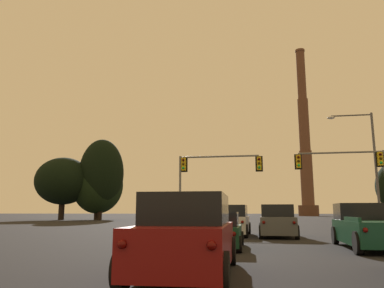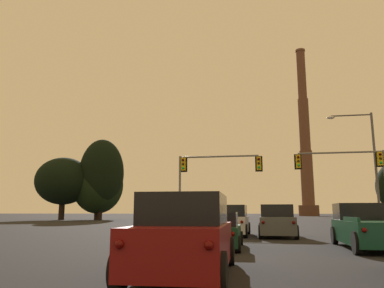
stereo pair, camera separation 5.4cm
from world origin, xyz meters
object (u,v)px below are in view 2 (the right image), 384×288
object	(u,v)px
suv_center_lane_front	(277,221)
pickup_truck_right_lane_second	(367,228)
traffic_light_overhead_right	(354,169)
smokestack	(305,148)
hatchback_left_lane_second	(218,231)
street_lamp	(368,157)
suv_left_lane_front	(232,221)
traffic_light_overhead_left	(207,172)
suv_left_lane_third	(186,236)

from	to	relation	value
suv_center_lane_front	pickup_truck_right_lane_second	distance (m)	7.30
traffic_light_overhead_right	smokestack	bearing A→B (deg)	84.69
suv_center_lane_front	hatchback_left_lane_second	xyz separation A→B (m)	(-2.67, -7.53, -0.23)
hatchback_left_lane_second	street_lamp	size ratio (longest dim) A/B	0.43
suv_left_lane_front	traffic_light_overhead_left	world-z (taller)	traffic_light_overhead_left
suv_center_lane_front	street_lamp	size ratio (longest dim) A/B	0.52
suv_left_lane_front	traffic_light_overhead_left	size ratio (longest dim) A/B	0.72
suv_left_lane_third	hatchback_left_lane_second	bearing A→B (deg)	87.80
suv_left_lane_front	street_lamp	bearing A→B (deg)	39.82
pickup_truck_right_lane_second	suv_center_lane_front	bearing A→B (deg)	117.92
suv_left_lane_front	traffic_light_overhead_left	distance (m)	7.55
suv_left_lane_front	street_lamp	size ratio (longest dim) A/B	0.52
suv_center_lane_front	hatchback_left_lane_second	world-z (taller)	suv_center_lane_front
suv_left_lane_front	traffic_light_overhead_right	world-z (taller)	traffic_light_overhead_right
pickup_truck_right_lane_second	suv_left_lane_front	distance (m)	9.42
traffic_light_overhead_left	suv_center_lane_front	bearing A→B (deg)	-54.08
pickup_truck_right_lane_second	traffic_light_overhead_right	world-z (taller)	traffic_light_overhead_right
pickup_truck_right_lane_second	traffic_light_overhead_right	size ratio (longest dim) A/B	0.80
suv_left_lane_third	smokestack	distance (m)	132.53
suv_center_lane_front	pickup_truck_right_lane_second	size ratio (longest dim) A/B	0.89
suv_left_lane_third	traffic_light_overhead_right	world-z (taller)	traffic_light_overhead_right
suv_left_lane_front	smokestack	distance (m)	118.11
hatchback_left_lane_second	traffic_light_overhead_left	distance (m)	15.15
traffic_light_overhead_left	smokestack	bearing A→B (deg)	78.82
pickup_truck_right_lane_second	suv_left_lane_third	size ratio (longest dim) A/B	1.12
suv_left_lane_third	traffic_light_overhead_right	bearing A→B (deg)	65.71
suv_left_lane_front	suv_left_lane_third	size ratio (longest dim) A/B	1.00
street_lamp	smokestack	size ratio (longest dim) A/B	0.15
pickup_truck_right_lane_second	hatchback_left_lane_second	bearing A→B (deg)	-169.15
traffic_light_overhead_right	suv_left_lane_third	bearing A→B (deg)	-112.57
suv_center_lane_front	street_lamp	world-z (taller)	street_lamp
suv_left_lane_third	smokestack	xyz separation A→B (m)	(19.07, 129.07, 23.27)
street_lamp	smokestack	bearing A→B (deg)	85.43
traffic_light_overhead_right	street_lamp	xyz separation A→B (m)	(1.51, 1.42, 1.06)
traffic_light_overhead_left	traffic_light_overhead_right	size ratio (longest dim) A/B	0.99
suv_center_lane_front	traffic_light_overhead_right	distance (m)	10.82
suv_left_lane_front	traffic_light_overhead_right	bearing A→B (deg)	39.00
traffic_light_overhead_left	suv_left_lane_front	bearing A→B (deg)	-69.41
suv_center_lane_front	traffic_light_overhead_left	size ratio (longest dim) A/B	0.72
suv_center_lane_front	smokestack	distance (m)	118.44
traffic_light_overhead_left	street_lamp	distance (m)	13.17
traffic_light_overhead_right	smokestack	xyz separation A→B (m)	(9.96, 107.14, 19.40)
traffic_light_overhead_left	traffic_light_overhead_right	distance (m)	11.43
hatchback_left_lane_second	suv_left_lane_third	xyz separation A→B (m)	(-0.06, -6.57, 0.23)
suv_left_lane_third	street_lamp	world-z (taller)	street_lamp
street_lamp	smokestack	distance (m)	107.63
pickup_truck_right_lane_second	suv_left_lane_third	bearing A→B (deg)	-127.09
hatchback_left_lane_second	pickup_truck_right_lane_second	bearing A→B (deg)	8.46
hatchback_left_lane_second	traffic_light_overhead_left	size ratio (longest dim) A/B	0.60
hatchback_left_lane_second	suv_left_lane_third	world-z (taller)	suv_left_lane_third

